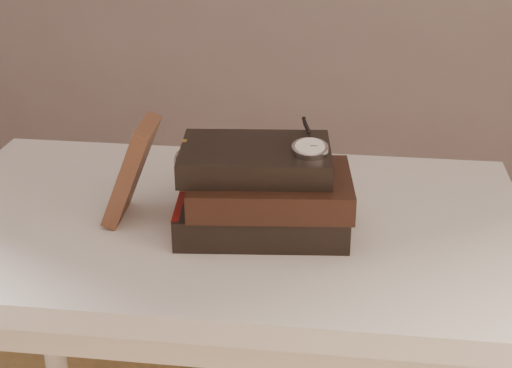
# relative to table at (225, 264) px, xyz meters

# --- Properties ---
(table) EXTENTS (1.00, 0.60, 0.75)m
(table) POSITION_rel_table_xyz_m (0.00, 0.00, 0.00)
(table) COLOR silver
(table) RESTS_ON ground
(book_stack) EXTENTS (0.29, 0.21, 0.13)m
(book_stack) POSITION_rel_table_xyz_m (0.07, -0.03, 0.15)
(book_stack) COLOR black
(book_stack) RESTS_ON table
(journal) EXTENTS (0.09, 0.11, 0.17)m
(journal) POSITION_rel_table_xyz_m (-0.15, -0.02, 0.18)
(journal) COLOR #412519
(journal) RESTS_ON table
(pocket_watch) EXTENTS (0.06, 0.16, 0.02)m
(pocket_watch) POSITION_rel_table_xyz_m (0.14, -0.04, 0.24)
(pocket_watch) COLOR silver
(pocket_watch) RESTS_ON book_stack
(eyeglasses) EXTENTS (0.12, 0.14, 0.05)m
(eyeglasses) POSITION_rel_table_xyz_m (-0.04, 0.05, 0.17)
(eyeglasses) COLOR silver
(eyeglasses) RESTS_ON book_stack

